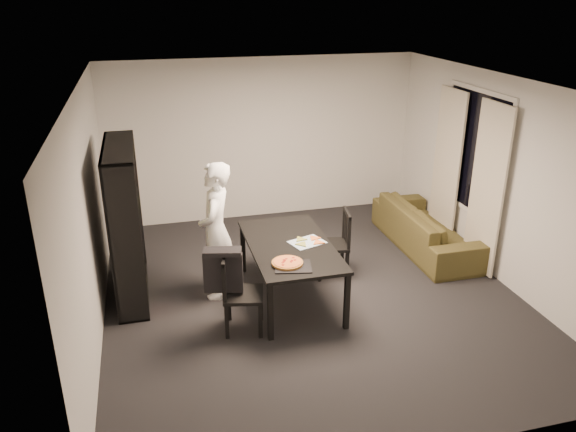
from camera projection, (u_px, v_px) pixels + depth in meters
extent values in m
cube|color=black|center=(310.00, 293.00, 7.08)|extent=(5.00, 5.50, 0.01)
cube|color=white|center=(314.00, 84.00, 6.10)|extent=(5.00, 5.50, 0.01)
cube|color=silver|center=(263.00, 139.00, 9.05)|extent=(5.00, 0.01, 2.60)
cube|color=silver|center=(420.00, 321.00, 4.12)|extent=(5.00, 0.01, 2.60)
cube|color=silver|center=(89.00, 217.00, 6.01)|extent=(0.01, 5.50, 2.60)
cube|color=silver|center=(499.00, 179.00, 7.17)|extent=(0.01, 5.50, 2.60)
cube|color=black|center=(474.00, 152.00, 7.63)|extent=(0.02, 1.40, 1.60)
cube|color=white|center=(474.00, 152.00, 7.63)|extent=(0.03, 1.52, 1.72)
cube|color=beige|center=(487.00, 189.00, 7.28)|extent=(0.03, 0.70, 2.25)
cube|color=beige|center=(447.00, 166.00, 8.21)|extent=(0.03, 0.70, 2.25)
cube|color=black|center=(126.00, 222.00, 6.76)|extent=(0.35, 1.50, 1.90)
cube|color=black|center=(290.00, 245.00, 6.72)|extent=(0.97, 1.74, 0.04)
cube|color=black|center=(270.00, 312.00, 6.02)|extent=(0.06, 0.06, 0.69)
cube|color=black|center=(347.00, 301.00, 6.22)|extent=(0.06, 0.06, 0.69)
cube|color=black|center=(243.00, 248.00, 7.50)|extent=(0.06, 0.06, 0.69)
cube|color=black|center=(305.00, 241.00, 7.70)|extent=(0.06, 0.06, 0.69)
cube|color=black|center=(244.00, 295.00, 6.18)|extent=(0.51, 0.51, 0.04)
cube|color=black|center=(225.00, 275.00, 6.08)|extent=(0.13, 0.42, 0.46)
cube|color=black|center=(224.00, 258.00, 6.00)|extent=(0.12, 0.40, 0.05)
cube|color=black|center=(260.00, 321.00, 6.10)|extent=(0.04, 0.04, 0.42)
cube|color=black|center=(261.00, 304.00, 6.44)|extent=(0.04, 0.04, 0.42)
cube|color=black|center=(227.00, 322.00, 6.09)|extent=(0.04, 0.04, 0.42)
cube|color=black|center=(229.00, 304.00, 6.43)|extent=(0.04, 0.04, 0.42)
cube|color=black|center=(332.00, 245.00, 7.39)|extent=(0.48, 0.48, 0.04)
cube|color=black|center=(347.00, 228.00, 7.31)|extent=(0.11, 0.42, 0.45)
cube|color=black|center=(347.00, 213.00, 7.23)|extent=(0.09, 0.40, 0.05)
cube|color=black|center=(316.00, 255.00, 7.62)|extent=(0.04, 0.04, 0.41)
cube|color=black|center=(320.00, 267.00, 7.29)|extent=(0.04, 0.04, 0.41)
cube|color=black|center=(342.00, 254.00, 7.65)|extent=(0.04, 0.04, 0.41)
cube|color=black|center=(347.00, 266.00, 7.32)|extent=(0.04, 0.04, 0.41)
cube|color=black|center=(223.00, 273.00, 6.07)|extent=(0.43, 0.17, 0.46)
cube|color=black|center=(222.00, 252.00, 5.98)|extent=(0.43, 0.26, 0.05)
imported|color=white|center=(216.00, 231.00, 6.76)|extent=(0.58, 0.72, 1.71)
cube|color=black|center=(293.00, 266.00, 6.16)|extent=(0.46, 0.40, 0.01)
cylinder|color=#96602B|center=(287.00, 263.00, 6.21)|extent=(0.35, 0.35, 0.02)
cylinder|color=gold|center=(287.00, 262.00, 6.20)|extent=(0.31, 0.31, 0.01)
cube|color=silver|center=(307.00, 242.00, 6.75)|extent=(0.48, 0.41, 0.01)
imported|color=#382F16|center=(427.00, 228.00, 8.22)|extent=(0.83, 2.13, 0.62)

